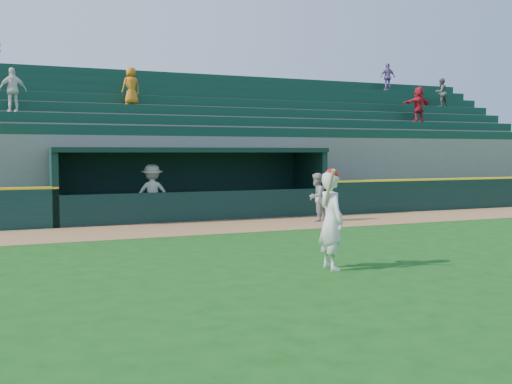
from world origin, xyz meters
The scene contains 9 objects.
ground centered at (0.00, 0.00, 0.00)m, with size 120.00×120.00×0.00m, color #144812.
warning_track centered at (0.00, 4.90, 0.01)m, with size 40.00×3.00×0.01m, color #99693D.
field_wall_right centered at (12.25, 6.55, 0.60)m, with size 15.50×0.30×1.20m, color black.
wall_stripe_right centered at (12.25, 6.55, 1.23)m, with size 15.50×0.32×0.06m, color yellow.
dugout_player_front centered at (3.55, 5.06, 0.81)m, with size 0.78×0.61×1.61m, color #9F9F9A.
dugout_player_inside centered at (-1.55, 7.00, 0.95)m, with size 1.23×0.71×1.90m, color #A8A8A3.
dugout centered at (0.00, 8.00, 1.36)m, with size 9.40×2.80×2.46m.
stands centered at (0.00, 12.57, 2.39)m, with size 34.50×6.25×7.54m.
batter_at_plate centered at (0.17, -1.98, 0.99)m, with size 0.49×0.84×2.00m.
Camera 1 is at (-5.33, -11.76, 2.31)m, focal length 40.00 mm.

